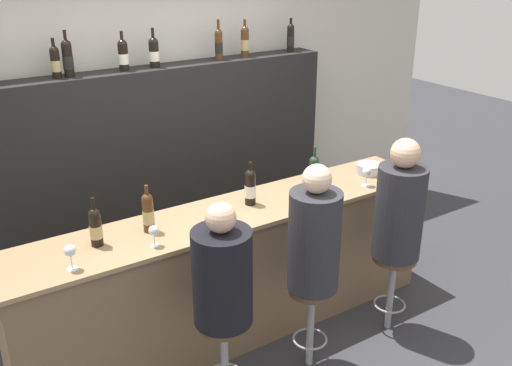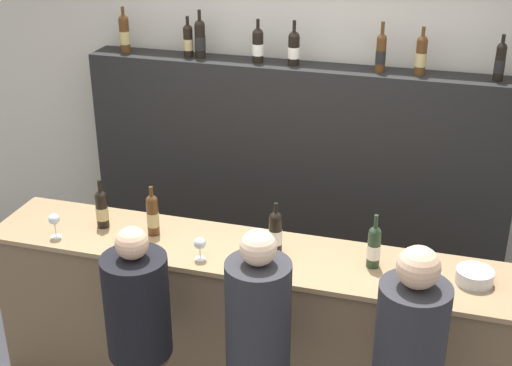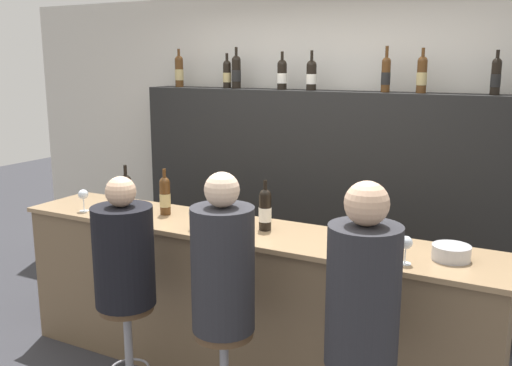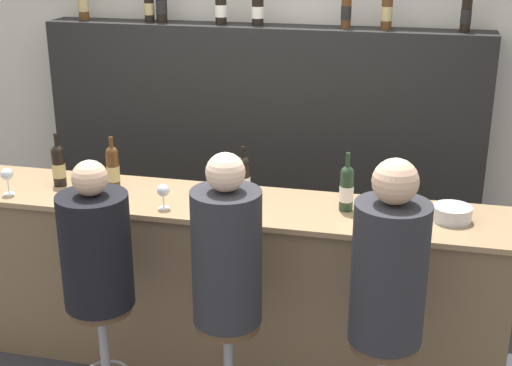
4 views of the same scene
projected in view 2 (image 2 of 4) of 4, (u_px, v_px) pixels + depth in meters
The scene contains 23 objects.
wall_back at pixel (303, 126), 5.30m from camera, with size 6.40×0.05×2.60m.
bar_counter at pixel (249, 321), 4.42m from camera, with size 3.25×0.58×1.01m.
back_bar_cabinet at pixel (295, 185), 5.27m from camera, with size 3.05×0.28×1.82m.
wine_bottle_counter_0 at pixel (102, 208), 4.43m from camera, with size 0.08×0.08×0.32m.
wine_bottle_counter_1 at pixel (153, 214), 4.34m from camera, with size 0.08×0.08×0.32m.
wine_bottle_counter_2 at pixel (275, 232), 4.15m from camera, with size 0.08×0.08×0.32m.
wine_bottle_counter_3 at pixel (374, 246), 4.00m from camera, with size 0.08×0.08×0.33m.
wine_bottle_backbar_0 at pixel (124, 33), 5.16m from camera, with size 0.08×0.08×0.33m.
wine_bottle_backbar_1 at pixel (188, 40), 5.04m from camera, with size 0.07×0.07×0.29m.
wine_bottle_backbar_2 at pixel (200, 38), 5.01m from camera, with size 0.08×0.08×0.34m.
wine_bottle_backbar_3 at pixel (258, 45), 4.91m from camera, with size 0.08×0.08×0.30m.
wine_bottle_backbar_4 at pixel (294, 48), 4.84m from camera, with size 0.08×0.08×0.31m.
wine_bottle_backbar_5 at pixel (381, 52), 4.69m from camera, with size 0.07×0.07×0.33m.
wine_bottle_backbar_6 at pixel (421, 55), 4.62m from camera, with size 0.07×0.07×0.32m.
wine_bottle_backbar_7 at pixel (500, 61), 4.50m from camera, with size 0.07×0.07×0.30m.
wine_glass_0 at pixel (54, 220), 4.32m from camera, with size 0.07×0.07×0.16m.
wine_glass_1 at pixel (131, 234), 4.19m from camera, with size 0.06×0.06×0.14m.
wine_glass_2 at pixel (200, 244), 4.08m from camera, with size 0.07×0.07×0.14m.
wine_glass_3 at pixel (436, 277), 3.74m from camera, with size 0.07×0.07×0.15m.
metal_bowl at pixel (475, 276), 3.88m from camera, with size 0.20×0.20×0.08m.
guest_seated_left at pixel (137, 302), 3.82m from camera, with size 0.36×0.36×0.77m.
guest_seated_middle at pixel (258, 315), 3.63m from camera, with size 0.34×0.34×0.86m.
guest_seated_right at pixel (410, 339), 3.43m from camera, with size 0.35×0.35×0.89m.
Camera 2 is at (1.06, -3.22, 3.14)m, focal length 50.00 mm.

